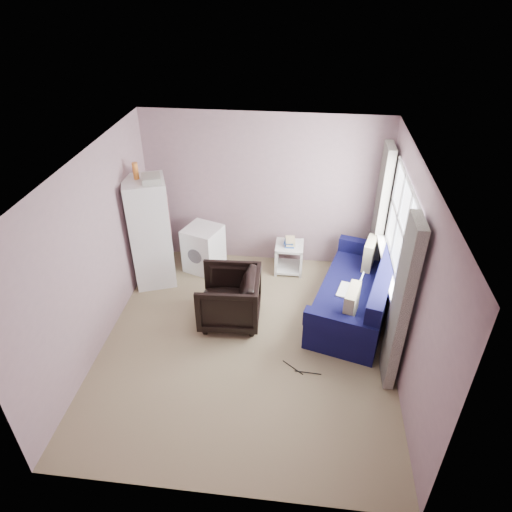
{
  "coord_description": "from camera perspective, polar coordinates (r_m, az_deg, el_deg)",
  "views": [
    {
      "loc": [
        0.65,
        -4.46,
        4.32
      ],
      "look_at": [
        0.05,
        0.6,
        1.0
      ],
      "focal_mm": 32.0,
      "sensor_mm": 36.0,
      "label": 1
    }
  ],
  "objects": [
    {
      "name": "fridge",
      "position": [
        7.06,
        -13.06,
        2.94
      ],
      "size": [
        0.76,
        0.76,
        1.96
      ],
      "rotation": [
        0.0,
        0.0,
        0.36
      ],
      "color": "white",
      "rests_on": "ground"
    },
    {
      "name": "washing_machine",
      "position": [
        7.45,
        -6.57,
        1.04
      ],
      "size": [
        0.68,
        0.68,
        0.76
      ],
      "rotation": [
        0.0,
        0.0,
        -0.34
      ],
      "color": "white",
      "rests_on": "ground"
    },
    {
      "name": "window_dressing",
      "position": [
        6.19,
        16.28,
        0.3
      ],
      "size": [
        0.17,
        2.62,
        2.18
      ],
      "color": "white",
      "rests_on": "ground"
    },
    {
      "name": "sofa",
      "position": [
        6.64,
        12.76,
        -4.76
      ],
      "size": [
        1.44,
        2.23,
        0.92
      ],
      "rotation": [
        0.0,
        0.0,
        -0.27
      ],
      "color": "#0D0D3C",
      "rests_on": "ground"
    },
    {
      "name": "floor_cables",
      "position": [
        5.91,
        5.57,
        -14.0
      ],
      "size": [
        0.49,
        0.22,
        0.01
      ],
      "rotation": [
        0.0,
        0.0,
        -0.32
      ],
      "color": "black",
      "rests_on": "ground"
    },
    {
      "name": "room",
      "position": [
        5.46,
        -1.04,
        -1.13
      ],
      "size": [
        3.84,
        4.24,
        2.54
      ],
      "color": "#92805F",
      "rests_on": "ground"
    },
    {
      "name": "armchair",
      "position": [
        6.33,
        -3.38,
        -4.97
      ],
      "size": [
        0.81,
        0.86,
        0.85
      ],
      "primitive_type": "imported",
      "rotation": [
        0.0,
        0.0,
        -1.52
      ],
      "color": "black",
      "rests_on": "ground"
    },
    {
      "name": "side_table",
      "position": [
        7.43,
        4.16,
        0.07
      ],
      "size": [
        0.44,
        0.44,
        0.6
      ],
      "rotation": [
        0.0,
        0.0,
        0.0
      ],
      "color": "white",
      "rests_on": "ground"
    }
  ]
}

